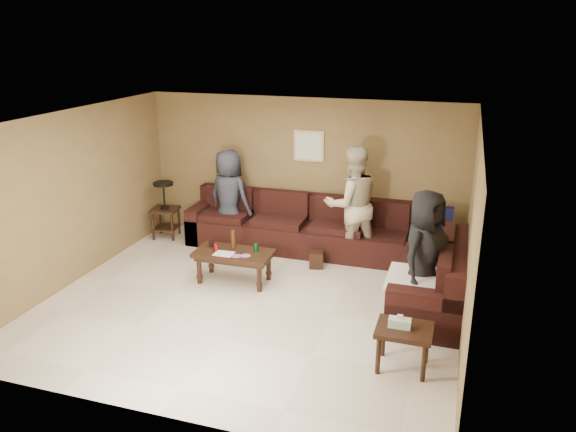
# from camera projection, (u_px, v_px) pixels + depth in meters

# --- Properties ---
(room) EXTENTS (5.60, 5.50, 2.50)m
(room) POSITION_uv_depth(u_px,v_px,m) (249.00, 185.00, 7.18)
(room) COLOR beige
(room) RESTS_ON ground
(sectional_sofa) EXTENTS (4.65, 2.90, 0.97)m
(sectional_sofa) POSITION_uv_depth(u_px,v_px,m) (335.00, 247.00, 8.75)
(sectional_sofa) COLOR black
(sectional_sofa) RESTS_ON ground
(coffee_table) EXTENTS (1.15, 0.59, 0.76)m
(coffee_table) POSITION_uv_depth(u_px,v_px,m) (234.00, 256.00, 8.21)
(coffee_table) COLOR black
(coffee_table) RESTS_ON ground
(end_table_left) EXTENTS (0.51, 0.51, 1.01)m
(end_table_left) POSITION_uv_depth(u_px,v_px,m) (165.00, 209.00, 9.94)
(end_table_left) COLOR black
(end_table_left) RESTS_ON ground
(side_table_right) EXTENTS (0.60, 0.49, 0.64)m
(side_table_right) POSITION_uv_depth(u_px,v_px,m) (403.00, 333.00, 6.09)
(side_table_right) COLOR black
(side_table_right) RESTS_ON ground
(waste_bin) EXTENTS (0.26, 0.26, 0.26)m
(waste_bin) POSITION_uv_depth(u_px,v_px,m) (316.00, 260.00, 8.79)
(waste_bin) COLOR black
(waste_bin) RESTS_ON ground
(wall_art) EXTENTS (0.52, 0.04, 0.52)m
(wall_art) POSITION_uv_depth(u_px,v_px,m) (309.00, 146.00, 9.38)
(wall_art) COLOR tan
(wall_art) RESTS_ON ground
(person_left) EXTENTS (0.92, 0.72, 1.65)m
(person_left) POSITION_uv_depth(u_px,v_px,m) (229.00, 197.00, 9.60)
(person_left) COLOR #2B303C
(person_left) RESTS_ON ground
(person_middle) EXTENTS (1.15, 1.07, 1.88)m
(person_middle) POSITION_uv_depth(u_px,v_px,m) (352.00, 205.00, 8.82)
(person_middle) COLOR #C1B18F
(person_middle) RESTS_ON ground
(person_right) EXTENTS (0.83, 0.98, 1.69)m
(person_right) POSITION_uv_depth(u_px,v_px,m) (424.00, 254.00, 7.12)
(person_right) COLOR black
(person_right) RESTS_ON ground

